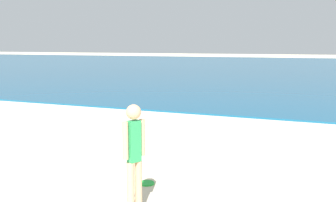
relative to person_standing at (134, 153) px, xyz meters
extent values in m
cube|color=#14567F|center=(-1.20, 37.78, -0.85)|extent=(160.00, 60.00, 0.06)
cylinder|color=#DDAD84|center=(0.03, 0.06, -0.50)|extent=(0.10, 0.10, 0.76)
cylinder|color=#DDAD84|center=(-0.03, -0.06, -0.50)|extent=(0.10, 0.10, 0.76)
cube|color=#2DA35B|center=(0.00, 0.00, 0.16)|extent=(0.17, 0.20, 0.57)
sphere|color=#DDAD84|center=(0.00, 0.00, 0.57)|extent=(0.21, 0.21, 0.21)
cylinder|color=#DDAD84|center=(0.06, 0.13, 0.19)|extent=(0.08, 0.08, 0.51)
cylinder|color=#DDAD84|center=(-0.06, -0.13, 0.19)|extent=(0.08, 0.08, 0.51)
cylinder|color=green|center=(-0.37, 1.15, -0.87)|extent=(0.26, 0.26, 0.03)
camera|label=1|loc=(2.39, -4.59, 1.46)|focal=41.78mm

